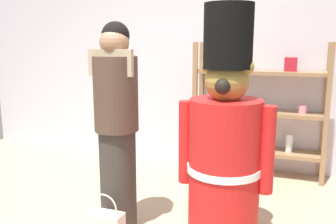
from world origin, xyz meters
name	(u,v)px	position (x,y,z in m)	size (l,w,h in m)	color
back_wall	(202,59)	(0.00, 2.20, 1.30)	(6.40, 0.12, 2.60)	silver
merchandise_shelf	(258,108)	(0.73, 1.98, 0.77)	(1.47, 0.35, 1.51)	#93704C
teddy_bear_guard	(225,151)	(0.69, 0.31, 0.74)	(0.69, 0.53, 1.77)	red
person_shopper	(117,125)	(-0.18, 0.31, 0.87)	(0.36, 0.35, 1.67)	#38332D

